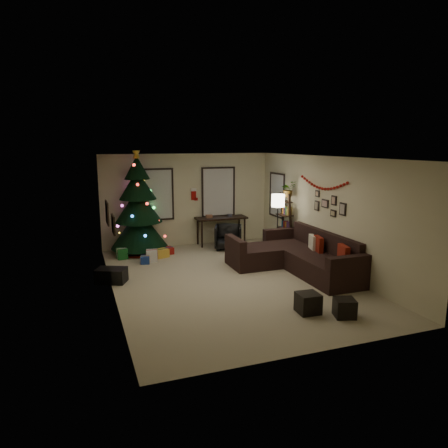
% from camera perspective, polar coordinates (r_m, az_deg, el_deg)
% --- Properties ---
extents(floor, '(7.00, 7.00, 0.00)m').
position_cam_1_polar(floor, '(9.32, 0.68, -7.66)').
color(floor, tan).
rests_on(floor, ground).
extents(ceiling, '(7.00, 7.00, 0.00)m').
position_cam_1_polar(ceiling, '(8.83, 0.72, 9.16)').
color(ceiling, white).
rests_on(ceiling, floor).
extents(wall_back, '(5.00, 0.00, 5.00)m').
position_cam_1_polar(wall_back, '(12.28, -5.05, 3.32)').
color(wall_back, beige).
rests_on(wall_back, floor).
extents(wall_front, '(5.00, 0.00, 5.00)m').
position_cam_1_polar(wall_front, '(5.92, 12.72, -5.31)').
color(wall_front, beige).
rests_on(wall_front, floor).
extents(wall_left, '(0.00, 7.00, 7.00)m').
position_cam_1_polar(wall_left, '(8.45, -15.39, -0.54)').
color(wall_left, beige).
rests_on(wall_left, floor).
extents(wall_right, '(0.00, 7.00, 7.00)m').
position_cam_1_polar(wall_right, '(10.12, 14.08, 1.38)').
color(wall_right, beige).
rests_on(wall_right, floor).
extents(window_back_left, '(1.05, 0.06, 1.50)m').
position_cam_1_polar(window_back_left, '(12.02, -9.42, 4.01)').
color(window_back_left, '#728CB2').
rests_on(window_back_left, wall_back).
extents(window_back_right, '(1.05, 0.06, 1.50)m').
position_cam_1_polar(window_back_right, '(12.50, -0.80, 4.42)').
color(window_back_right, '#728CB2').
rests_on(window_back_right, wall_back).
extents(window_right_wall, '(0.06, 0.90, 1.30)m').
position_cam_1_polar(window_right_wall, '(12.26, 7.36, 3.97)').
color(window_right_wall, '#728CB2').
rests_on(window_right_wall, wall_right).
extents(christmas_tree, '(1.56, 1.56, 2.90)m').
position_cam_1_polar(christmas_tree, '(11.59, -11.68, 1.94)').
color(christmas_tree, black).
rests_on(christmas_tree, floor).
extents(presents, '(1.50, 1.01, 0.30)m').
position_cam_1_polar(presents, '(11.10, -10.20, -4.11)').
color(presents, '#14591E').
rests_on(presents, floor).
extents(sofa, '(2.17, 3.13, 0.94)m').
position_cam_1_polar(sofa, '(10.09, 10.02, -4.53)').
color(sofa, black).
rests_on(sofa, floor).
extents(pillow_red_a, '(0.21, 0.44, 0.43)m').
position_cam_1_polar(pillow_red_a, '(9.24, 16.11, -4.14)').
color(pillow_red_a, maroon).
rests_on(pillow_red_a, sofa).
extents(pillow_red_b, '(0.19, 0.41, 0.40)m').
position_cam_1_polar(pillow_red_b, '(10.01, 12.86, -2.81)').
color(pillow_red_b, maroon).
rests_on(pillow_red_b, sofa).
extents(pillow_cream, '(0.20, 0.39, 0.38)m').
position_cam_1_polar(pillow_cream, '(10.22, 12.12, -2.57)').
color(pillow_cream, beige).
rests_on(pillow_cream, sofa).
extents(ottoman_near, '(0.40, 0.40, 0.36)m').
position_cam_1_polar(ottoman_near, '(7.69, 11.48, -10.60)').
color(ottoman_near, black).
rests_on(ottoman_near, floor).
extents(ottoman_far, '(0.44, 0.44, 0.33)m').
position_cam_1_polar(ottoman_far, '(7.68, 16.25, -11.02)').
color(ottoman_far, black).
rests_on(ottoman_far, floor).
extents(desk, '(1.53, 0.55, 0.82)m').
position_cam_1_polar(desk, '(12.39, -0.39, 0.52)').
color(desk, black).
rests_on(desk, floor).
extents(desk_chair, '(0.88, 0.86, 0.71)m').
position_cam_1_polar(desk_chair, '(11.86, 0.59, -1.80)').
color(desk_chair, black).
rests_on(desk_chair, floor).
extents(bookshelf, '(0.30, 0.50, 1.67)m').
position_cam_1_polar(bookshelf, '(11.51, 8.54, -0.01)').
color(bookshelf, black).
rests_on(bookshelf, floor).
extents(potted_plant, '(0.59, 0.54, 0.56)m').
position_cam_1_polar(potted_plant, '(11.30, 8.85, 5.09)').
color(potted_plant, '#4C4C4C').
rests_on(potted_plant, bookshelf).
extents(floor_lamp, '(0.35, 0.35, 1.66)m').
position_cam_1_polar(floor_lamp, '(11.11, 7.43, 2.66)').
color(floor_lamp, black).
rests_on(floor_lamp, floor).
extents(art_map, '(0.04, 0.60, 0.50)m').
position_cam_1_polar(art_map, '(9.33, -15.78, 1.49)').
color(art_map, black).
rests_on(art_map, wall_left).
extents(art_abstract, '(0.04, 0.45, 0.35)m').
position_cam_1_polar(art_abstract, '(7.90, -14.99, -0.05)').
color(art_abstract, black).
rests_on(art_abstract, wall_left).
extents(gallery, '(0.03, 1.25, 0.54)m').
position_cam_1_polar(gallery, '(10.01, 14.28, 2.56)').
color(gallery, black).
rests_on(gallery, wall_right).
extents(garland, '(0.08, 1.90, 0.30)m').
position_cam_1_polar(garland, '(10.17, 13.41, 5.42)').
color(garland, '#A5140C').
rests_on(garland, wall_right).
extents(stocking_left, '(0.20, 0.05, 0.36)m').
position_cam_1_polar(stocking_left, '(12.30, -5.80, 4.02)').
color(stocking_left, '#990F0C').
rests_on(stocking_left, wall_back).
extents(stocking_right, '(0.20, 0.05, 0.36)m').
position_cam_1_polar(stocking_right, '(12.28, -4.17, 4.12)').
color(stocking_right, '#990F0C').
rests_on(stocking_right, wall_back).
extents(storage_bin, '(0.75, 0.64, 0.31)m').
position_cam_1_polar(storage_bin, '(9.43, -15.24, -6.84)').
color(storage_bin, black).
rests_on(storage_bin, floor).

